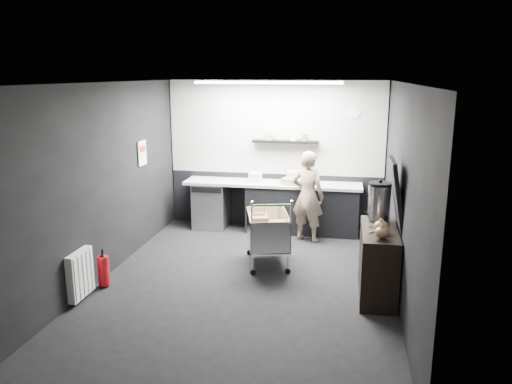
# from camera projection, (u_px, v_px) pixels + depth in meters

# --- Properties ---
(floor) EXTENTS (5.50, 5.50, 0.00)m
(floor) POSITION_uv_depth(u_px,v_px,m) (245.00, 283.00, 6.88)
(floor) COLOR black
(floor) RESTS_ON ground
(ceiling) EXTENTS (5.50, 5.50, 0.00)m
(ceiling) POSITION_uv_depth(u_px,v_px,m) (244.00, 83.00, 6.25)
(ceiling) COLOR white
(ceiling) RESTS_ON wall_back
(wall_back) EXTENTS (5.50, 0.00, 5.50)m
(wall_back) POSITION_uv_depth(u_px,v_px,m) (275.00, 155.00, 9.20)
(wall_back) COLOR black
(wall_back) RESTS_ON floor
(wall_front) EXTENTS (5.50, 0.00, 5.50)m
(wall_front) POSITION_uv_depth(u_px,v_px,m) (174.00, 264.00, 3.94)
(wall_front) COLOR black
(wall_front) RESTS_ON floor
(wall_left) EXTENTS (0.00, 5.50, 5.50)m
(wall_left) POSITION_uv_depth(u_px,v_px,m) (104.00, 182.00, 6.92)
(wall_left) COLOR black
(wall_left) RESTS_ON floor
(wall_right) EXTENTS (0.00, 5.50, 5.50)m
(wall_right) POSITION_uv_depth(u_px,v_px,m) (402.00, 194.00, 6.21)
(wall_right) COLOR black
(wall_right) RESTS_ON floor
(kitchen_wall_panel) EXTENTS (3.95, 0.02, 1.70)m
(kitchen_wall_panel) POSITION_uv_depth(u_px,v_px,m) (275.00, 128.00, 9.06)
(kitchen_wall_panel) COLOR #AFB0AC
(kitchen_wall_panel) RESTS_ON wall_back
(dado_panel) EXTENTS (3.95, 0.02, 1.00)m
(dado_panel) POSITION_uv_depth(u_px,v_px,m) (275.00, 200.00, 9.38)
(dado_panel) COLOR black
(dado_panel) RESTS_ON wall_back
(floating_shelf) EXTENTS (1.20, 0.22, 0.04)m
(floating_shelf) POSITION_uv_depth(u_px,v_px,m) (285.00, 141.00, 8.98)
(floating_shelf) COLOR black
(floating_shelf) RESTS_ON wall_back
(wall_clock) EXTENTS (0.20, 0.03, 0.20)m
(wall_clock) POSITION_uv_depth(u_px,v_px,m) (354.00, 112.00, 8.74)
(wall_clock) COLOR white
(wall_clock) RESTS_ON wall_back
(poster) EXTENTS (0.02, 0.30, 0.40)m
(poster) POSITION_uv_depth(u_px,v_px,m) (142.00, 153.00, 8.12)
(poster) COLOR white
(poster) RESTS_ON wall_left
(poster_red_band) EXTENTS (0.02, 0.22, 0.10)m
(poster_red_band) POSITION_uv_depth(u_px,v_px,m) (142.00, 149.00, 8.10)
(poster_red_band) COLOR red
(poster_red_band) RESTS_ON poster
(radiator) EXTENTS (0.10, 0.50, 0.60)m
(radiator) POSITION_uv_depth(u_px,v_px,m) (80.00, 274.00, 6.28)
(radiator) COLOR white
(radiator) RESTS_ON wall_left
(ceiling_strip) EXTENTS (2.40, 0.20, 0.04)m
(ceiling_strip) POSITION_uv_depth(u_px,v_px,m) (268.00, 83.00, 8.03)
(ceiling_strip) COLOR white
(ceiling_strip) RESTS_ON ceiling
(prep_counter) EXTENTS (3.20, 0.61, 0.90)m
(prep_counter) POSITION_uv_depth(u_px,v_px,m) (279.00, 206.00, 9.07)
(prep_counter) COLOR black
(prep_counter) RESTS_ON floor
(person) EXTENTS (0.66, 0.54, 1.57)m
(person) POSITION_uv_depth(u_px,v_px,m) (308.00, 196.00, 8.46)
(person) COLOR #BDAD96
(person) RESTS_ON floor
(shopping_cart) EXTENTS (0.81, 1.11, 1.07)m
(shopping_cart) POSITION_uv_depth(u_px,v_px,m) (267.00, 232.00, 7.44)
(shopping_cart) COLOR silver
(shopping_cart) RESTS_ON floor
(sideboard) EXTENTS (0.51, 1.19, 1.79)m
(sideboard) POSITION_uv_depth(u_px,v_px,m) (379.00, 252.00, 6.42)
(sideboard) COLOR black
(sideboard) RESTS_ON floor
(fire_extinguisher) EXTENTS (0.15, 0.15, 0.50)m
(fire_extinguisher) POSITION_uv_depth(u_px,v_px,m) (104.00, 270.00, 6.70)
(fire_extinguisher) COLOR red
(fire_extinguisher) RESTS_ON floor
(cardboard_box) EXTENTS (0.65, 0.57, 0.11)m
(cardboard_box) POSITION_uv_depth(u_px,v_px,m) (299.00, 181.00, 8.84)
(cardboard_box) COLOR olive
(cardboard_box) RESTS_ON prep_counter
(pink_tub) EXTENTS (0.22, 0.22, 0.22)m
(pink_tub) POSITION_uv_depth(u_px,v_px,m) (292.00, 177.00, 8.90)
(pink_tub) COLOR beige
(pink_tub) RESTS_ON prep_counter
(white_container) EXTENTS (0.24, 0.21, 0.18)m
(white_container) POSITION_uv_depth(u_px,v_px,m) (255.00, 178.00, 8.97)
(white_container) COLOR white
(white_container) RESTS_ON prep_counter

